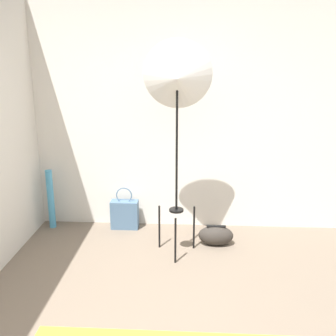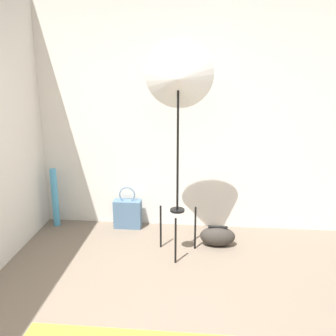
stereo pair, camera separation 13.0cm
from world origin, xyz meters
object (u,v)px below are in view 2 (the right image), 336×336
object	(u,v)px
photo_umbrella	(178,79)
tote_bag	(128,213)
duffel_bag	(218,236)
paper_roll	(55,198)

from	to	relation	value
photo_umbrella	tote_bag	bearing A→B (deg)	137.57
duffel_bag	photo_umbrella	bearing A→B (deg)	-154.06
tote_bag	duffel_bag	distance (m)	1.09
duffel_bag	paper_roll	world-z (taller)	paper_roll
photo_umbrella	paper_roll	xyz separation A→B (m)	(-1.46, 0.53, -1.38)
tote_bag	paper_roll	xyz separation A→B (m)	(-0.84, -0.03, 0.17)
photo_umbrella	tote_bag	world-z (taller)	photo_umbrella
duffel_bag	paper_roll	distance (m)	1.91
photo_umbrella	tote_bag	xyz separation A→B (m)	(-0.62, 0.56, -1.55)
photo_umbrella	paper_roll	bearing A→B (deg)	159.89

